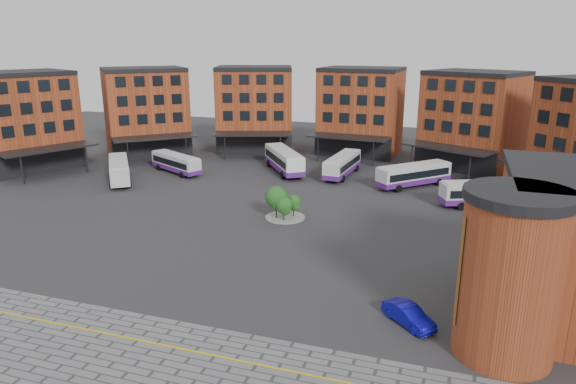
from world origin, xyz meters
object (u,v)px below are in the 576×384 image
(bus_d, at_px, (342,165))
(bus_f, at_px, (486,193))
(tree_island, at_px, (282,202))
(bus_a, at_px, (119,169))
(bus_e, at_px, (414,175))
(bus_b, at_px, (176,163))
(bus_c, at_px, (284,160))
(blue_car, at_px, (409,315))

(bus_d, distance_m, bus_f, 21.14)
(tree_island, bearing_deg, bus_a, 163.51)
(bus_f, bearing_deg, bus_e, -147.91)
(bus_a, relative_size, bus_d, 0.92)
(bus_e, xyz_separation_m, bus_f, (8.88, -6.02, -0.03))
(bus_b, bearing_deg, bus_c, -42.19)
(bus_a, xyz_separation_m, bus_f, (48.00, 4.01, -0.18))
(bus_a, xyz_separation_m, bus_d, (28.77, 12.80, -0.17))
(bus_e, bearing_deg, bus_c, -142.46)
(tree_island, distance_m, bus_d, 20.79)
(tree_island, bearing_deg, bus_b, 145.93)
(tree_island, bearing_deg, blue_car, -49.32)
(bus_a, height_order, bus_e, bus_e)
(bus_a, relative_size, bus_c, 0.89)
(bus_a, relative_size, bus_e, 1.05)
(tree_island, xyz_separation_m, bus_f, (21.36, 11.90, -0.28))
(bus_b, relative_size, bus_f, 0.91)
(bus_c, distance_m, bus_f, 29.18)
(bus_a, bearing_deg, tree_island, -53.60)
(bus_b, xyz_separation_m, bus_e, (34.11, 3.29, 0.15))
(bus_a, distance_m, bus_d, 31.49)
(bus_c, height_order, bus_d, bus_c)
(tree_island, xyz_separation_m, bus_b, (-21.63, 14.63, -0.40))
(bus_f, bearing_deg, blue_car, -35.17)
(tree_island, distance_m, bus_a, 27.78)
(bus_b, distance_m, bus_f, 43.08)
(bus_c, xyz_separation_m, bus_e, (19.11, -2.24, -0.15))
(bus_b, xyz_separation_m, bus_f, (42.99, -2.73, 0.12))
(bus_e, bearing_deg, bus_f, 10.12)
(bus_d, bearing_deg, bus_e, -10.13)
(tree_island, distance_m, bus_e, 21.84)
(bus_a, distance_m, bus_b, 8.40)
(bus_a, bearing_deg, bus_e, -22.73)
(bus_e, distance_m, blue_car, 35.93)
(bus_b, bearing_deg, bus_d, -48.14)
(tree_island, relative_size, bus_d, 0.40)
(bus_c, bearing_deg, tree_island, -107.11)
(bus_a, bearing_deg, bus_d, -13.14)
(bus_b, height_order, bus_e, bus_e)
(tree_island, xyz_separation_m, blue_car, (15.37, -17.88, -1.23))
(bus_c, distance_m, blue_car, 43.96)
(bus_e, bearing_deg, bus_b, -130.27)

